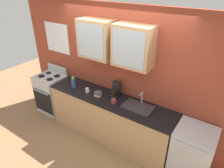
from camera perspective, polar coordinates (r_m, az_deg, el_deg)
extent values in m
plane|color=#936B47|center=(4.38, -0.78, -14.41)|extent=(10.00, 10.00, 0.00)
cube|color=#993D28|center=(3.90, 2.16, 2.82)|extent=(4.82, 0.10, 2.59)
cube|color=tan|center=(3.70, -4.54, 12.58)|extent=(0.66, 0.33, 0.69)
cube|color=#9EADB7|center=(3.58, -6.24, 11.94)|extent=(0.56, 0.01, 0.59)
cube|color=tan|center=(3.30, 6.02, 10.53)|extent=(0.66, 0.33, 0.69)
cube|color=#9EADB7|center=(3.16, 4.53, 9.78)|extent=(0.56, 0.01, 0.59)
cube|color=white|center=(4.69, -15.32, 12.46)|extent=(0.69, 0.01, 0.65)
cube|color=tan|center=(4.09, -0.82, -9.73)|extent=(2.58, 0.61, 0.91)
cube|color=black|center=(3.82, -0.86, -4.25)|extent=(2.61, 0.63, 0.02)
cube|color=silver|center=(5.07, -16.63, -2.61)|extent=(0.65, 0.56, 0.93)
cube|color=black|center=(4.97, -18.98, -4.72)|extent=(0.60, 0.01, 0.56)
cylinder|color=silver|center=(4.82, -19.76, -2.09)|extent=(0.52, 0.02, 0.02)
cube|color=silver|center=(4.97, -15.26, 4.14)|extent=(0.62, 0.04, 0.18)
cylinder|color=black|center=(4.91, -19.41, 2.14)|extent=(0.14, 0.14, 0.02)
cylinder|color=black|center=(4.69, -17.22, 1.29)|extent=(0.14, 0.14, 0.02)
cylinder|color=black|center=(5.02, -17.56, 3.04)|extent=(0.12, 0.12, 0.02)
cylinder|color=black|center=(4.81, -15.34, 2.24)|extent=(0.14, 0.14, 0.02)
cube|color=#2D2D30|center=(3.58, 7.35, -6.57)|extent=(0.54, 0.35, 0.03)
cylinder|color=silver|center=(3.61, 8.53, -3.81)|extent=(0.02, 0.02, 0.23)
cylinder|color=silver|center=(3.51, 8.22, -2.69)|extent=(0.02, 0.12, 0.02)
cylinder|color=#E0AD7F|center=(3.90, -4.02, -3.00)|extent=(0.15, 0.15, 0.04)
cylinder|color=#4C4C54|center=(3.89, -4.03, -2.59)|extent=(0.15, 0.15, 0.04)
cylinder|color=#33598C|center=(4.23, -10.85, 0.20)|extent=(0.08, 0.08, 0.17)
sphere|color=#4C994C|center=(4.17, -11.00, 1.67)|extent=(0.08, 0.08, 0.08)
cylinder|color=#993838|center=(3.66, 0.44, -4.88)|extent=(0.08, 0.08, 0.08)
torus|color=#993838|center=(3.63, 1.06, -5.05)|extent=(0.05, 0.01, 0.05)
cylinder|color=silver|center=(4.01, -7.06, -1.77)|extent=(0.07, 0.07, 0.10)
torus|color=silver|center=(3.98, -6.64, -1.87)|extent=(0.06, 0.01, 0.06)
cube|color=silver|center=(3.64, 21.61, -17.83)|extent=(0.60, 0.58, 0.93)
cube|color=silver|center=(3.44, 20.27, -20.98)|extent=(0.57, 0.01, 0.84)
cylinder|color=silver|center=(3.14, 21.41, -16.41)|extent=(0.45, 0.02, 0.02)
cube|color=black|center=(3.87, 0.68, -3.33)|extent=(0.17, 0.20, 0.03)
cylinder|color=black|center=(3.82, 0.52, -2.57)|extent=(0.11, 0.11, 0.11)
cube|color=black|center=(3.85, 1.27, -1.04)|extent=(0.15, 0.06, 0.26)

